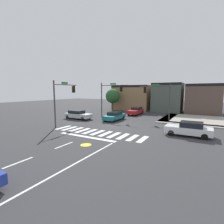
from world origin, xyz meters
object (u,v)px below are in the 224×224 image
at_px(car_white, 189,129).
at_px(car_red, 136,111).
at_px(car_silver, 78,115).
at_px(traffic_signal_northwest, 110,94).
at_px(car_teal, 114,116).
at_px(traffic_signal_southwest, 63,96).
at_px(traffic_signal_northeast, 158,95).
at_px(roadside_tree, 113,96).

height_order(car_white, car_red, car_white).
bearing_deg(car_white, car_red, -48.73).
xyz_separation_m(car_silver, car_red, (6.39, 9.50, 0.02)).
bearing_deg(car_red, traffic_signal_northwest, -24.74).
relative_size(traffic_signal_northwest, car_teal, 1.33).
height_order(traffic_signal_southwest, car_red, traffic_signal_southwest).
bearing_deg(car_silver, traffic_signal_northwest, 45.77).
relative_size(car_white, car_silver, 0.95).
height_order(car_teal, car_silver, car_silver).
relative_size(traffic_signal_northeast, car_teal, 1.25).
xyz_separation_m(car_silver, roadside_tree, (-0.55, 12.60, 2.65)).
relative_size(car_teal, car_white, 1.02).
relative_size(car_teal, car_red, 0.96).
bearing_deg(car_red, traffic_signal_northeast, 48.27).
bearing_deg(car_silver, traffic_signal_southwest, -68.58).
height_order(traffic_signal_southwest, car_silver, traffic_signal_southwest).
relative_size(traffic_signal_southwest, car_silver, 1.26).
relative_size(traffic_signal_northeast, car_white, 1.27).
bearing_deg(car_white, traffic_signal_northeast, -54.58).
height_order(car_white, roadside_tree, roadside_tree).
bearing_deg(car_teal, car_red, 175.74).
relative_size(car_white, roadside_tree, 0.88).
bearing_deg(car_teal, car_white, 68.62).
height_order(traffic_signal_southwest, roadside_tree, traffic_signal_southwest).
bearing_deg(roadside_tree, traffic_signal_northwest, -63.25).
distance_m(traffic_signal_northwest, car_white, 14.92).
height_order(traffic_signal_northwest, car_teal, traffic_signal_northwest).
height_order(traffic_signal_northeast, car_white, traffic_signal_northeast).
height_order(traffic_signal_northeast, car_teal, traffic_signal_northeast).
xyz_separation_m(traffic_signal_northwest, car_white, (13.05, -6.37, -3.41)).
height_order(car_teal, roadside_tree, roadside_tree).
relative_size(car_white, car_red, 0.94).
xyz_separation_m(traffic_signal_southwest, car_teal, (3.87, 6.86, -3.31)).
bearing_deg(roadside_tree, car_teal, -59.27).
xyz_separation_m(car_white, car_red, (-10.49, 11.95, 0.00)).
bearing_deg(car_red, car_white, 41.27).
xyz_separation_m(traffic_signal_southwest, car_red, (4.44, 14.48, -3.25)).
distance_m(car_white, car_red, 15.90).
distance_m(traffic_signal_southwest, car_white, 15.49).
relative_size(traffic_signal_northwest, traffic_signal_northeast, 1.07).
bearing_deg(traffic_signal_northeast, roadside_tree, -32.71).
distance_m(traffic_signal_northeast, car_red, 7.96).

